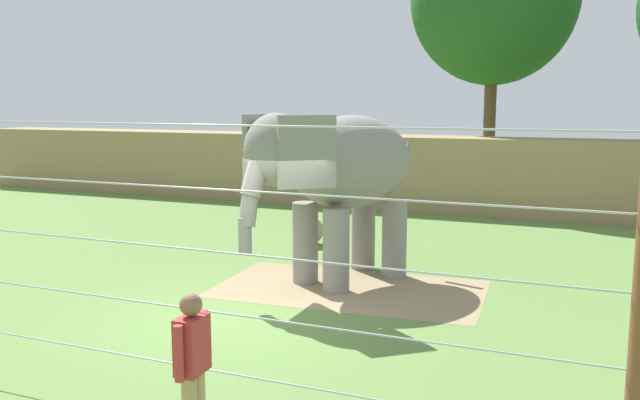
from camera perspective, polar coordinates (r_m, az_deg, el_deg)
The scene contains 7 objects.
ground_plane at distance 11.12m, azimuth -6.93°, elevation -9.89°, with size 120.00×120.00×0.00m, color #5B7F3D.
dirt_patch at distance 12.65m, azimuth 2.51°, elevation -7.55°, with size 4.93×2.81×0.01m, color #937F5B.
embankment_wall at distance 22.05m, azimuth 8.80°, elevation 2.31°, with size 36.00×1.80×2.35m, color #997F56.
elephant at distance 12.68m, azimuth 1.56°, elevation 2.50°, with size 2.89×4.09×3.28m.
enrichment_ball at distance 16.37m, azimuth -0.95°, elevation -2.59°, with size 0.71×0.71×0.71m, color gray.
cable_fence at distance 8.09m, azimuth -18.69°, elevation -4.70°, with size 12.35×0.21×3.37m.
zookeeper at distance 6.78m, azimuth -10.77°, elevation -13.86°, with size 0.24×0.58×1.67m.
Camera 1 is at (5.27, -9.15, 3.48)m, focal length 37.64 mm.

